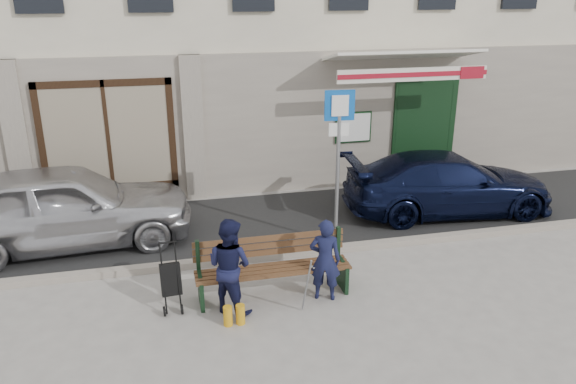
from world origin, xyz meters
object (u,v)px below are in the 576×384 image
object	(u,v)px
car_navy	(448,183)
stroller	(171,281)
man	(325,260)
car_silver	(65,206)
bench	(270,269)
parking_sign	(339,142)
woman	(230,266)

from	to	relation	value
car_navy	stroller	bearing A→B (deg)	118.24
stroller	man	bearing A→B (deg)	-10.94
car_silver	bench	xyz separation A→B (m)	(3.28, -2.67, -0.31)
parking_sign	man	size ratio (longest dim) A/B	2.19
parking_sign	man	world-z (taller)	parking_sign
car_navy	man	bearing A→B (deg)	132.89
car_silver	car_navy	size ratio (longest dim) A/B	1.03
car_silver	car_navy	xyz separation A→B (m)	(7.65, -0.11, -0.13)
car_navy	bench	size ratio (longest dim) A/B	1.83
man	car_silver	bearing A→B (deg)	-16.28
parking_sign	woman	world-z (taller)	parking_sign
car_navy	parking_sign	xyz separation A→B (m)	(-2.79, -0.95, 1.31)
bench	man	bearing A→B (deg)	-18.30
bench	man	world-z (taller)	man
car_silver	man	size ratio (longest dim) A/B	3.45
car_silver	stroller	world-z (taller)	car_silver
bench	stroller	distance (m)	1.50
car_silver	man	xyz separation A→B (m)	(4.08, -2.93, -0.11)
bench	stroller	xyz separation A→B (m)	(-1.50, -0.02, -0.00)
car_silver	bench	distance (m)	4.24
parking_sign	car_silver	bearing A→B (deg)	172.43
car_navy	woman	size ratio (longest dim) A/B	3.01
bench	woman	world-z (taller)	woman
car_navy	bench	xyz separation A→B (m)	(-4.37, -2.56, -0.18)
parking_sign	bench	xyz separation A→B (m)	(-1.58, -1.61, -1.49)
car_navy	man	xyz separation A→B (m)	(-3.57, -2.82, 0.02)
parking_sign	bench	distance (m)	2.70
car_navy	bench	distance (m)	5.06
man	parking_sign	bearing A→B (deg)	-93.34
car_navy	woman	bearing A→B (deg)	123.91
man	woman	size ratio (longest dim) A/B	0.90
man	stroller	bearing A→B (deg)	13.29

